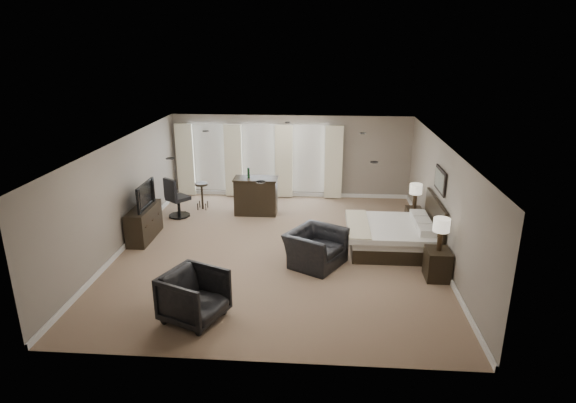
# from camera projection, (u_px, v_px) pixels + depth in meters

# --- Properties ---
(room) EXTENTS (7.60, 8.60, 2.64)m
(room) POSITION_uv_depth(u_px,v_px,m) (278.00, 199.00, 11.17)
(room) COLOR #856B54
(room) RESTS_ON ground
(window_bay) EXTENTS (5.25, 0.20, 2.30)m
(window_bay) POSITION_uv_depth(u_px,v_px,m) (259.00, 160.00, 15.15)
(window_bay) COLOR silver
(window_bay) RESTS_ON room
(bed) EXTENTS (2.02, 1.93, 1.29)m
(bed) POSITION_uv_depth(u_px,v_px,m) (387.00, 224.00, 11.44)
(bed) COLOR silver
(bed) RESTS_ON ground
(nightstand_near) EXTENTS (0.49, 0.59, 0.65)m
(nightstand_near) POSITION_uv_depth(u_px,v_px,m) (437.00, 264.00, 10.11)
(nightstand_near) COLOR black
(nightstand_near) RESTS_ON ground
(nightstand_far) EXTENTS (0.41, 0.50, 0.55)m
(nightstand_far) POSITION_uv_depth(u_px,v_px,m) (413.00, 218.00, 12.86)
(nightstand_far) COLOR black
(nightstand_far) RESTS_ON ground
(lamp_near) EXTENTS (0.34, 0.34, 0.71)m
(lamp_near) POSITION_uv_depth(u_px,v_px,m) (441.00, 234.00, 9.89)
(lamp_near) COLOR beige
(lamp_near) RESTS_ON nightstand_near
(lamp_far) EXTENTS (0.33, 0.33, 0.67)m
(lamp_far) POSITION_uv_depth(u_px,v_px,m) (415.00, 196.00, 12.67)
(lamp_far) COLOR beige
(lamp_far) RESTS_ON nightstand_far
(wall_art) EXTENTS (0.04, 0.96, 0.56)m
(wall_art) POSITION_uv_depth(u_px,v_px,m) (440.00, 180.00, 11.01)
(wall_art) COLOR slate
(wall_art) RESTS_ON room
(dresser) EXTENTS (0.46, 1.43, 0.83)m
(dresser) POSITION_uv_depth(u_px,v_px,m) (144.00, 223.00, 12.13)
(dresser) COLOR black
(dresser) RESTS_ON ground
(tv) EXTENTS (0.64, 1.11, 0.15)m
(tv) POSITION_uv_depth(u_px,v_px,m) (142.00, 205.00, 11.97)
(tv) COLOR black
(tv) RESTS_ON dresser
(armchair_near) EXTENTS (1.30, 1.45, 1.07)m
(armchair_near) POSITION_uv_depth(u_px,v_px,m) (316.00, 242.00, 10.69)
(armchair_near) COLOR black
(armchair_near) RESTS_ON ground
(armchair_far) EXTENTS (1.23, 1.26, 1.01)m
(armchair_far) POSITION_uv_depth(u_px,v_px,m) (194.00, 294.00, 8.56)
(armchair_far) COLOR black
(armchair_far) RESTS_ON ground
(bar_counter) EXTENTS (1.24, 0.65, 1.08)m
(bar_counter) POSITION_uv_depth(u_px,v_px,m) (256.00, 196.00, 13.83)
(bar_counter) COLOR black
(bar_counter) RESTS_ON ground
(bar_stool_left) EXTENTS (0.40, 0.40, 0.81)m
(bar_stool_left) POSITION_uv_depth(u_px,v_px,m) (202.00, 196.00, 14.26)
(bar_stool_left) COLOR black
(bar_stool_left) RESTS_ON ground
(bar_stool_right) EXTENTS (0.42, 0.42, 0.78)m
(bar_stool_right) POSITION_uv_depth(u_px,v_px,m) (258.00, 199.00, 14.04)
(bar_stool_right) COLOR black
(bar_stool_right) RESTS_ON ground
(desk_chair) EXTENTS (0.83, 0.83, 1.17)m
(desk_chair) POSITION_uv_depth(u_px,v_px,m) (178.00, 197.00, 13.58)
(desk_chair) COLOR black
(desk_chair) RESTS_ON ground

